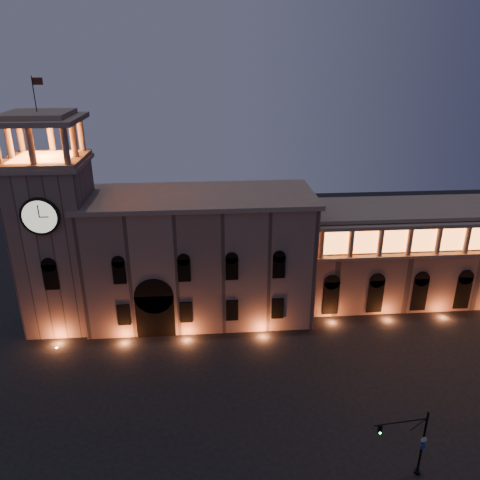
{
  "coord_description": "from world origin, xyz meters",
  "views": [
    {
      "loc": [
        -1.26,
        -37.21,
        35.05
      ],
      "look_at": [
        3.04,
        16.0,
        13.39
      ],
      "focal_mm": 35.0,
      "sensor_mm": 36.0,
      "label": 1
    }
  ],
  "objects": [
    {
      "name": "colonnade_wing",
      "position": [
        32.0,
        23.92,
        7.33
      ],
      "size": [
        40.6,
        11.5,
        14.5
      ],
      "color": "#7D5E50",
      "rests_on": "ground"
    },
    {
      "name": "clock_tower",
      "position": [
        -20.5,
        20.98,
        12.5
      ],
      "size": [
        9.8,
        9.8,
        32.4
      ],
      "color": "#826355",
      "rests_on": "ground"
    },
    {
      "name": "government_building",
      "position": [
        -2.08,
        21.93,
        8.77
      ],
      "size": [
        30.8,
        12.8,
        17.6
      ],
      "color": "#826355",
      "rests_on": "ground"
    },
    {
      "name": "ground",
      "position": [
        0.0,
        0.0,
        0.0
      ],
      "size": [
        160.0,
        160.0,
        0.0
      ],
      "primitive_type": "plane",
      "color": "black",
      "rests_on": "ground"
    },
    {
      "name": "traffic_light",
      "position": [
        16.17,
        -7.78,
        3.65
      ],
      "size": [
        5.05,
        0.85,
        6.94
      ],
      "rotation": [
        0.0,
        0.0,
        0.09
      ],
      "color": "black",
      "rests_on": "ground"
    }
  ]
}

